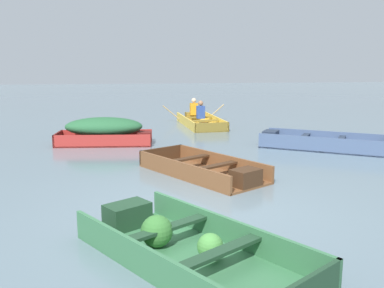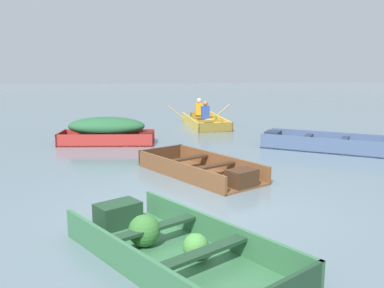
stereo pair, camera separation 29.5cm
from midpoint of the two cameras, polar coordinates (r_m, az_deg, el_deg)
ground_plane at (r=6.48m, az=1.68°, el=-8.87°), size 80.00×80.00×0.00m
dinghy_green_foreground at (r=5.00m, az=-1.57°, el=-13.33°), size 2.65×3.12×0.42m
skiff_slate_blue_near_moored at (r=11.45m, az=17.25°, el=-0.00°), size 3.17×2.57×0.38m
skiff_red_mid_moored at (r=11.79m, az=-10.49°, el=1.97°), size 2.61×1.19×0.74m
skiff_wooden_brown_far_moored at (r=8.36m, az=2.57°, el=-3.52°), size 2.39×2.92×0.34m
rowboat_yellow_with_crew at (r=15.28m, az=2.17°, el=3.20°), size 2.38×3.23×0.88m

